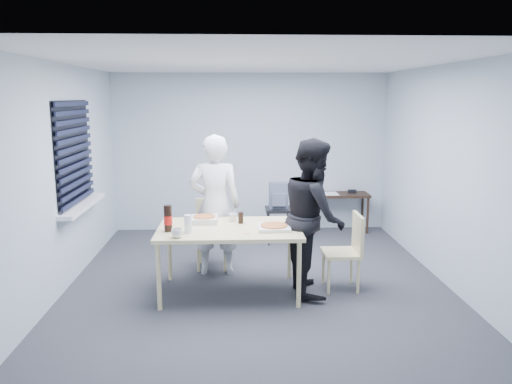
{
  "coord_description": "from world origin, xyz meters",
  "views": [
    {
      "loc": [
        -0.28,
        -5.76,
        2.21
      ],
      "look_at": [
        -0.01,
        0.1,
        1.09
      ],
      "focal_mm": 35.0,
      "sensor_mm": 36.0,
      "label": 1
    }
  ],
  "objects_px": {
    "person_black": "(313,216)",
    "mug_b": "(233,217)",
    "chair_right": "(349,246)",
    "dining_table": "(229,232)",
    "backpack": "(279,196)",
    "chair_far": "(212,228)",
    "stool": "(278,215)",
    "soda_bottle": "(168,219)",
    "person_white": "(215,205)",
    "mug_a": "(177,233)",
    "side_table": "(339,198)"
  },
  "relations": [
    {
      "from": "chair_right",
      "to": "soda_bottle",
      "type": "height_order",
      "value": "soda_bottle"
    },
    {
      "from": "chair_right",
      "to": "mug_b",
      "type": "bearing_deg",
      "value": 171.01
    },
    {
      "from": "backpack",
      "to": "person_white",
      "type": "bearing_deg",
      "value": -134.09
    },
    {
      "from": "dining_table",
      "to": "mug_a",
      "type": "height_order",
      "value": "mug_a"
    },
    {
      "from": "backpack",
      "to": "mug_b",
      "type": "xyz_separation_m",
      "value": [
        -0.69,
        -1.69,
        0.08
      ]
    },
    {
      "from": "dining_table",
      "to": "soda_bottle",
      "type": "height_order",
      "value": "soda_bottle"
    },
    {
      "from": "stool",
      "to": "soda_bottle",
      "type": "height_order",
      "value": "soda_bottle"
    },
    {
      "from": "mug_a",
      "to": "mug_b",
      "type": "bearing_deg",
      "value": 49.72
    },
    {
      "from": "chair_right",
      "to": "stool",
      "type": "xyz_separation_m",
      "value": [
        -0.65,
        1.91,
        -0.08
      ]
    },
    {
      "from": "dining_table",
      "to": "stool",
      "type": "height_order",
      "value": "dining_table"
    },
    {
      "from": "dining_table",
      "to": "chair_far",
      "type": "bearing_deg",
      "value": 103.72
    },
    {
      "from": "person_black",
      "to": "side_table",
      "type": "bearing_deg",
      "value": -18.23
    },
    {
      "from": "person_white",
      "to": "chair_right",
      "type": "bearing_deg",
      "value": 159.18
    },
    {
      "from": "backpack",
      "to": "mug_b",
      "type": "distance_m",
      "value": 1.83
    },
    {
      "from": "person_white",
      "to": "backpack",
      "type": "height_order",
      "value": "person_white"
    },
    {
      "from": "chair_far",
      "to": "mug_a",
      "type": "bearing_deg",
      "value": -102.3
    },
    {
      "from": "chair_far",
      "to": "backpack",
      "type": "xyz_separation_m",
      "value": [
        0.97,
        1.0,
        0.22
      ]
    },
    {
      "from": "side_table",
      "to": "chair_far",
      "type": "bearing_deg",
      "value": -141.32
    },
    {
      "from": "chair_right",
      "to": "mug_a",
      "type": "height_order",
      "value": "chair_right"
    },
    {
      "from": "side_table",
      "to": "dining_table",
      "type": "bearing_deg",
      "value": -124.64
    },
    {
      "from": "mug_b",
      "to": "side_table",
      "type": "bearing_deg",
      "value": 52.82
    },
    {
      "from": "side_table",
      "to": "backpack",
      "type": "xyz_separation_m",
      "value": [
        -1.07,
        -0.63,
        0.17
      ]
    },
    {
      "from": "person_black",
      "to": "mug_b",
      "type": "relative_size",
      "value": 17.7
    },
    {
      "from": "dining_table",
      "to": "mug_b",
      "type": "xyz_separation_m",
      "value": [
        0.04,
        0.29,
        0.11
      ]
    },
    {
      "from": "soda_bottle",
      "to": "chair_far",
      "type": "bearing_deg",
      "value": 69.28
    },
    {
      "from": "dining_table",
      "to": "backpack",
      "type": "relative_size",
      "value": 3.99
    },
    {
      "from": "mug_a",
      "to": "side_table",
      "type": "bearing_deg",
      "value": 52.09
    },
    {
      "from": "mug_a",
      "to": "chair_right",
      "type": "bearing_deg",
      "value": 13.78
    },
    {
      "from": "side_table",
      "to": "mug_b",
      "type": "distance_m",
      "value": 2.93
    },
    {
      "from": "dining_table",
      "to": "chair_right",
      "type": "relative_size",
      "value": 1.79
    },
    {
      "from": "person_black",
      "to": "dining_table",
      "type": "bearing_deg",
      "value": 91.24
    },
    {
      "from": "backpack",
      "to": "person_black",
      "type": "bearing_deg",
      "value": -92.76
    },
    {
      "from": "stool",
      "to": "mug_b",
      "type": "relative_size",
      "value": 5.42
    },
    {
      "from": "dining_table",
      "to": "mug_a",
      "type": "distance_m",
      "value": 0.68
    },
    {
      "from": "dining_table",
      "to": "soda_bottle",
      "type": "relative_size",
      "value": 5.47
    },
    {
      "from": "side_table",
      "to": "stool",
      "type": "xyz_separation_m",
      "value": [
        -1.07,
        -0.62,
        -0.13
      ]
    },
    {
      "from": "chair_right",
      "to": "mug_a",
      "type": "relative_size",
      "value": 7.24
    },
    {
      "from": "side_table",
      "to": "backpack",
      "type": "bearing_deg",
      "value": -149.37
    },
    {
      "from": "chair_right",
      "to": "backpack",
      "type": "xyz_separation_m",
      "value": [
        -0.65,
        1.9,
        0.22
      ]
    },
    {
      "from": "soda_bottle",
      "to": "side_table",
      "type": "bearing_deg",
      "value": 48.15
    },
    {
      "from": "dining_table",
      "to": "stool",
      "type": "distance_m",
      "value": 2.14
    },
    {
      "from": "chair_right",
      "to": "person_black",
      "type": "relative_size",
      "value": 0.5
    },
    {
      "from": "dining_table",
      "to": "side_table",
      "type": "height_order",
      "value": "dining_table"
    },
    {
      "from": "backpack",
      "to": "chair_far",
      "type": "bearing_deg",
      "value": -143.26
    },
    {
      "from": "mug_a",
      "to": "soda_bottle",
      "type": "bearing_deg",
      "value": 115.84
    },
    {
      "from": "dining_table",
      "to": "person_white",
      "type": "bearing_deg",
      "value": 105.21
    },
    {
      "from": "side_table",
      "to": "mug_b",
      "type": "relative_size",
      "value": 9.63
    },
    {
      "from": "backpack",
      "to": "mug_b",
      "type": "bearing_deg",
      "value": -121.38
    },
    {
      "from": "dining_table",
      "to": "side_table",
      "type": "xyz_separation_m",
      "value": [
        1.8,
        2.61,
        -0.15
      ]
    },
    {
      "from": "dining_table",
      "to": "backpack",
      "type": "bearing_deg",
      "value": 69.66
    }
  ]
}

